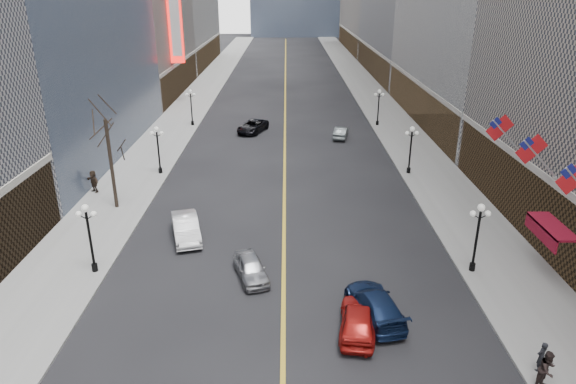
{
  "coord_description": "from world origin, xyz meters",
  "views": [
    {
      "loc": [
        0.18,
        2.08,
        16.75
      ],
      "look_at": [
        0.24,
        22.39,
        8.54
      ],
      "focal_mm": 32.0,
      "sensor_mm": 36.0,
      "label": 1
    }
  ],
  "objects_px": {
    "streetlamp_west_2": "(158,145)",
    "car_nb_near": "(251,268)",
    "streetlamp_east_1": "(478,231)",
    "ped_ne_corner": "(541,357)",
    "streetlamp_east_2": "(411,145)",
    "car_sb_mid": "(358,319)",
    "streetlamp_west_1": "(89,231)",
    "streetlamp_east_3": "(379,104)",
    "car_nb_mid": "(186,228)",
    "car_nb_far": "(253,126)",
    "car_sb_far": "(341,133)",
    "car_sb_near": "(375,304)",
    "streetlamp_west_3": "(191,104)"
  },
  "relations": [
    {
      "from": "car_sb_near",
      "to": "car_nb_near",
      "type": "bearing_deg",
      "value": -41.78
    },
    {
      "from": "car_nb_mid",
      "to": "car_sb_mid",
      "type": "distance_m",
      "value": 15.17
    },
    {
      "from": "car_nb_near",
      "to": "car_sb_near",
      "type": "xyz_separation_m",
      "value": [
        6.95,
        -3.95,
        0.07
      ]
    },
    {
      "from": "streetlamp_east_3",
      "to": "car_nb_mid",
      "type": "relative_size",
      "value": 0.91
    },
    {
      "from": "streetlamp_east_1",
      "to": "streetlamp_east_3",
      "type": "bearing_deg",
      "value": 90.0
    },
    {
      "from": "car_nb_far",
      "to": "streetlamp_east_3",
      "type": "bearing_deg",
      "value": 30.95
    },
    {
      "from": "streetlamp_east_2",
      "to": "streetlamp_west_3",
      "type": "xyz_separation_m",
      "value": [
        -23.6,
        18.0,
        0.0
      ]
    },
    {
      "from": "car_nb_mid",
      "to": "ped_ne_corner",
      "type": "relative_size",
      "value": 3.22
    },
    {
      "from": "streetlamp_east_3",
      "to": "car_sb_mid",
      "type": "height_order",
      "value": "streetlamp_east_3"
    },
    {
      "from": "streetlamp_west_2",
      "to": "car_sb_near",
      "type": "bearing_deg",
      "value": -53.4
    },
    {
      "from": "streetlamp_west_3",
      "to": "car_nb_mid",
      "type": "bearing_deg",
      "value": -81.16
    },
    {
      "from": "streetlamp_west_3",
      "to": "car_nb_far",
      "type": "distance_m",
      "value": 8.66
    },
    {
      "from": "car_sb_near",
      "to": "streetlamp_east_3",
      "type": "bearing_deg",
      "value": -111.76
    },
    {
      "from": "ped_ne_corner",
      "to": "car_sb_far",
      "type": "bearing_deg",
      "value": -112.04
    },
    {
      "from": "streetlamp_west_3",
      "to": "ped_ne_corner",
      "type": "distance_m",
      "value": 50.87
    },
    {
      "from": "streetlamp_west_3",
      "to": "car_sb_near",
      "type": "distance_m",
      "value": 43.93
    },
    {
      "from": "streetlamp_west_2",
      "to": "car_nb_near",
      "type": "xyz_separation_m",
      "value": [
        9.8,
        -18.6,
        -2.21
      ]
    },
    {
      "from": "streetlamp_east_1",
      "to": "ped_ne_corner",
      "type": "xyz_separation_m",
      "value": [
        0.08,
        -8.98,
        -1.98
      ]
    },
    {
      "from": "streetlamp_east_1",
      "to": "car_sb_far",
      "type": "bearing_deg",
      "value": 99.71
    },
    {
      "from": "car_nb_far",
      "to": "car_sb_mid",
      "type": "height_order",
      "value": "car_sb_mid"
    },
    {
      "from": "streetlamp_east_2",
      "to": "ped_ne_corner",
      "type": "bearing_deg",
      "value": -89.83
    },
    {
      "from": "streetlamp_east_1",
      "to": "car_sb_mid",
      "type": "xyz_separation_m",
      "value": [
        -7.95,
        -5.91,
        -2.13
      ]
    },
    {
      "from": "streetlamp_west_1",
      "to": "car_nb_near",
      "type": "bearing_deg",
      "value": -3.53
    },
    {
      "from": "car_sb_mid",
      "to": "ped_ne_corner",
      "type": "distance_m",
      "value": 8.6
    },
    {
      "from": "car_sb_near",
      "to": "car_sb_mid",
      "type": "bearing_deg",
      "value": 38.63
    },
    {
      "from": "streetlamp_west_1",
      "to": "car_nb_far",
      "type": "xyz_separation_m",
      "value": [
        7.87,
        33.09,
        -2.17
      ]
    },
    {
      "from": "streetlamp_east_2",
      "to": "streetlamp_west_2",
      "type": "height_order",
      "value": "same"
    },
    {
      "from": "car_nb_near",
      "to": "car_nb_mid",
      "type": "height_order",
      "value": "car_nb_mid"
    },
    {
      "from": "streetlamp_east_3",
      "to": "car_nb_far",
      "type": "relative_size",
      "value": 0.85
    },
    {
      "from": "streetlamp_east_1",
      "to": "car_nb_mid",
      "type": "distance_m",
      "value": 19.45
    },
    {
      "from": "streetlamp_west_1",
      "to": "car_nb_far",
      "type": "relative_size",
      "value": 0.85
    },
    {
      "from": "car_sb_near",
      "to": "ped_ne_corner",
      "type": "distance_m",
      "value": 8.22
    },
    {
      "from": "streetlamp_west_1",
      "to": "car_sb_near",
      "type": "relative_size",
      "value": 0.87
    },
    {
      "from": "streetlamp_west_2",
      "to": "car_nb_near",
      "type": "height_order",
      "value": "streetlamp_west_2"
    },
    {
      "from": "streetlamp_west_1",
      "to": "car_nb_far",
      "type": "height_order",
      "value": "streetlamp_west_1"
    },
    {
      "from": "streetlamp_west_3",
      "to": "ped_ne_corner",
      "type": "relative_size",
      "value": 2.93
    },
    {
      "from": "streetlamp_west_1",
      "to": "car_sb_near",
      "type": "height_order",
      "value": "streetlamp_west_1"
    },
    {
      "from": "streetlamp_east_2",
      "to": "car_sb_mid",
      "type": "xyz_separation_m",
      "value": [
        -7.95,
        -23.91,
        -2.13
      ]
    },
    {
      "from": "streetlamp_west_1",
      "to": "streetlamp_west_3",
      "type": "distance_m",
      "value": 36.0
    },
    {
      "from": "car_nb_mid",
      "to": "car_sb_far",
      "type": "distance_m",
      "value": 29.03
    },
    {
      "from": "streetlamp_east_3",
      "to": "car_sb_far",
      "type": "xyz_separation_m",
      "value": [
        -5.21,
        -5.56,
        -2.23
      ]
    },
    {
      "from": "streetlamp_east_1",
      "to": "car_sb_far",
      "type": "distance_m",
      "value": 30.97
    },
    {
      "from": "streetlamp_west_1",
      "to": "ped_ne_corner",
      "type": "bearing_deg",
      "value": -20.78
    },
    {
      "from": "streetlamp_east_2",
      "to": "streetlamp_west_2",
      "type": "relative_size",
      "value": 1.0
    },
    {
      "from": "car_sb_mid",
      "to": "car_sb_near",
      "type": "bearing_deg",
      "value": -120.9
    },
    {
      "from": "car_sb_far",
      "to": "ped_ne_corner",
      "type": "xyz_separation_m",
      "value": [
        5.29,
        -39.43,
        0.25
      ]
    },
    {
      "from": "car_sb_mid",
      "to": "streetlamp_east_3",
      "type": "bearing_deg",
      "value": -92.45
    },
    {
      "from": "streetlamp_east_1",
      "to": "car_nb_near",
      "type": "bearing_deg",
      "value": -177.49
    },
    {
      "from": "streetlamp_east_2",
      "to": "car_sb_mid",
      "type": "distance_m",
      "value": 25.29
    },
    {
      "from": "streetlamp_west_1",
      "to": "car_nb_mid",
      "type": "bearing_deg",
      "value": 44.4
    }
  ]
}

